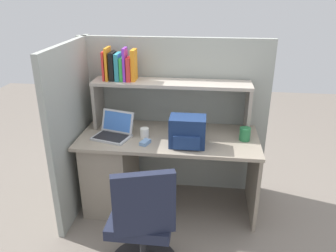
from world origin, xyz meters
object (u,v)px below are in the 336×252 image
(laptop, at_px, (114,131))
(paper_cup, at_px, (145,133))
(computer_mouse, at_px, (145,142))
(office_chair, at_px, (143,229))
(snack_canister, at_px, (245,134))
(backpack, at_px, (187,132))

(laptop, relative_size, paper_cup, 4.35)
(paper_cup, bearing_deg, computer_mouse, -77.92)
(office_chair, bearing_deg, laptop, -79.63)
(paper_cup, xyz_separation_m, snack_canister, (0.88, 0.04, 0.01))
(backpack, relative_size, office_chair, 0.32)
(snack_canister, bearing_deg, laptop, -176.89)
(laptop, bearing_deg, computer_mouse, -21.25)
(paper_cup, xyz_separation_m, office_chair, (0.13, -0.82, -0.38))
(laptop, xyz_separation_m, computer_mouse, (0.31, -0.12, -0.03))
(snack_canister, height_order, office_chair, office_chair)
(snack_canister, bearing_deg, backpack, -161.82)
(computer_mouse, relative_size, snack_canister, 0.91)
(laptop, height_order, paper_cup, laptop)
(backpack, xyz_separation_m, office_chair, (-0.26, -0.70, -0.46))
(backpack, height_order, paper_cup, backpack)
(laptop, xyz_separation_m, office_chair, (0.41, -0.80, -0.39))
(backpack, relative_size, paper_cup, 3.54)
(backpack, height_order, snack_canister, backpack)
(backpack, height_order, computer_mouse, backpack)
(laptop, xyz_separation_m, paper_cup, (0.27, 0.02, -0.01))
(laptop, distance_m, snack_canister, 1.16)
(snack_canister, bearing_deg, office_chair, -131.02)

